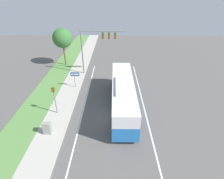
% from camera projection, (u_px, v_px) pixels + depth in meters
% --- Properties ---
extents(ground_plane, '(80.00, 80.00, 0.00)m').
position_uv_depth(ground_plane, '(114.00, 118.00, 19.18)').
color(ground_plane, '#565451').
extents(sidewalk, '(2.80, 80.00, 0.12)m').
position_uv_depth(sidewalk, '(58.00, 117.00, 19.20)').
color(sidewalk, '#ADA89E').
rests_on(sidewalk, ground_plane).
extents(grass_verge, '(3.60, 80.00, 0.10)m').
position_uv_depth(grass_verge, '(29.00, 117.00, 19.24)').
color(grass_verge, '#568442').
rests_on(grass_verge, ground_plane).
extents(lane_divider_near, '(0.14, 30.00, 0.01)m').
position_uv_depth(lane_divider_near, '(81.00, 118.00, 19.21)').
color(lane_divider_near, silver).
rests_on(lane_divider_near, ground_plane).
extents(lane_divider_far, '(0.14, 30.00, 0.01)m').
position_uv_depth(lane_divider_far, '(147.00, 118.00, 19.15)').
color(lane_divider_far, silver).
rests_on(lane_divider_far, ground_plane).
extents(bus, '(2.62, 12.19, 3.48)m').
position_uv_depth(bus, '(123.00, 93.00, 20.16)').
color(bus, '#236BB7').
rests_on(bus, ground_plane).
extents(signal_gantry, '(6.90, 0.41, 7.14)m').
position_uv_depth(signal_gantry, '(96.00, 42.00, 26.81)').
color(signal_gantry, slate).
rests_on(signal_gantry, ground_plane).
extents(pedestrian_signal, '(0.28, 0.34, 3.35)m').
position_uv_depth(pedestrian_signal, '(54.00, 97.00, 18.79)').
color(pedestrian_signal, slate).
rests_on(pedestrian_signal, ground_plane).
extents(street_sign, '(1.23, 0.08, 2.43)m').
position_uv_depth(street_sign, '(75.00, 77.00, 24.35)').
color(street_sign, slate).
rests_on(street_sign, ground_plane).
extents(utility_cabinet, '(0.76, 0.46, 1.25)m').
position_uv_depth(utility_cabinet, '(47.00, 128.00, 16.71)').
color(utility_cabinet, gray).
rests_on(utility_cabinet, sidewalk).
extents(roadside_tree, '(3.37, 3.37, 6.54)m').
position_uv_depth(roadside_tree, '(62.00, 38.00, 30.37)').
color(roadside_tree, brown).
rests_on(roadside_tree, grass_verge).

